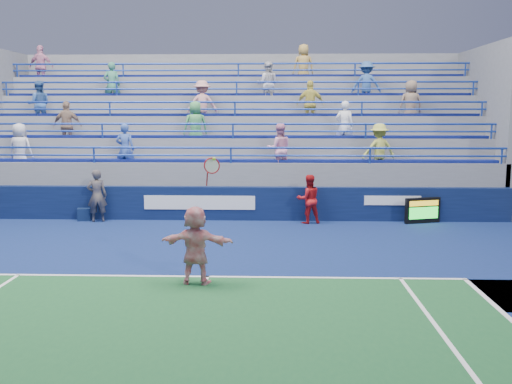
{
  "coord_description": "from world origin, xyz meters",
  "views": [
    {
      "loc": [
        1.43,
        -11.76,
        3.53
      ],
      "look_at": [
        0.96,
        2.5,
        1.5
      ],
      "focal_mm": 40.0,
      "sensor_mm": 36.0,
      "label": 1
    }
  ],
  "objects_px": {
    "ball_girl": "(309,199)",
    "serve_speed_board": "(423,211)",
    "tennis_player": "(196,245)",
    "judge_chair": "(84,213)",
    "line_judge": "(97,196)"
  },
  "relations": [
    {
      "from": "judge_chair",
      "to": "tennis_player",
      "type": "bearing_deg",
      "value": -55.76
    },
    {
      "from": "judge_chair",
      "to": "line_judge",
      "type": "height_order",
      "value": "line_judge"
    },
    {
      "from": "serve_speed_board",
      "to": "judge_chair",
      "type": "xyz_separation_m",
      "value": [
        -10.86,
        0.13,
        -0.18
      ]
    },
    {
      "from": "serve_speed_board",
      "to": "judge_chair",
      "type": "height_order",
      "value": "serve_speed_board"
    },
    {
      "from": "ball_girl",
      "to": "serve_speed_board",
      "type": "bearing_deg",
      "value": 168.47
    },
    {
      "from": "serve_speed_board",
      "to": "ball_girl",
      "type": "distance_m",
      "value": 3.63
    },
    {
      "from": "judge_chair",
      "to": "line_judge",
      "type": "xyz_separation_m",
      "value": [
        0.51,
        -0.22,
        0.61
      ]
    },
    {
      "from": "judge_chair",
      "to": "line_judge",
      "type": "distance_m",
      "value": 0.83
    },
    {
      "from": "judge_chair",
      "to": "tennis_player",
      "type": "xyz_separation_m",
      "value": [
        4.58,
        -6.73,
        0.59
      ]
    },
    {
      "from": "judge_chair",
      "to": "serve_speed_board",
      "type": "bearing_deg",
      "value": -0.67
    },
    {
      "from": "serve_speed_board",
      "to": "tennis_player",
      "type": "bearing_deg",
      "value": -133.6
    },
    {
      "from": "judge_chair",
      "to": "ball_girl",
      "type": "relative_size",
      "value": 0.47
    },
    {
      "from": "tennis_player",
      "to": "ball_girl",
      "type": "height_order",
      "value": "tennis_player"
    },
    {
      "from": "serve_speed_board",
      "to": "line_judge",
      "type": "height_order",
      "value": "line_judge"
    },
    {
      "from": "serve_speed_board",
      "to": "line_judge",
      "type": "distance_m",
      "value": 10.36
    }
  ]
}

